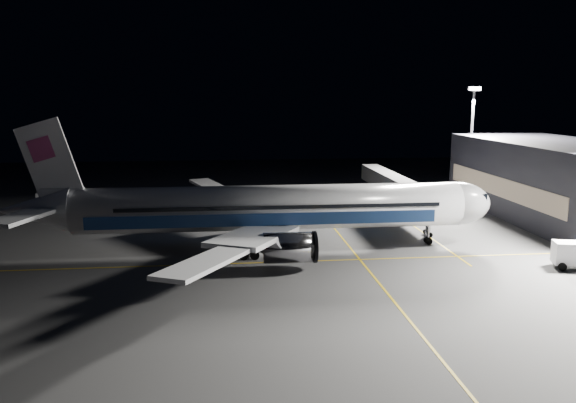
# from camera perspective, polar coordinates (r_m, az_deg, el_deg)

# --- Properties ---
(ground) EXTENTS (200.00, 200.00, 0.00)m
(ground) POSITION_cam_1_polar(r_m,az_deg,el_deg) (71.31, -1.69, -4.79)
(ground) COLOR #4C4C4F
(ground) RESTS_ON ground
(guide_line_main) EXTENTS (0.25, 80.00, 0.01)m
(guide_line_main) POSITION_cam_1_polar(r_m,az_deg,el_deg) (72.75, 6.21, -4.53)
(guide_line_main) COLOR gold
(guide_line_main) RESTS_ON ground
(guide_line_cross) EXTENTS (70.00, 0.25, 0.01)m
(guide_line_cross) POSITION_cam_1_polar(r_m,az_deg,el_deg) (65.57, -1.27, -6.18)
(guide_line_cross) COLOR gold
(guide_line_cross) RESTS_ON ground
(guide_line_side) EXTENTS (0.25, 40.00, 0.01)m
(guide_line_side) POSITION_cam_1_polar(r_m,az_deg,el_deg) (85.29, 12.67, -2.46)
(guide_line_side) COLOR gold
(guide_line_side) RESTS_ON ground
(airliner) EXTENTS (61.48, 54.22, 16.64)m
(airliner) POSITION_cam_1_polar(r_m,az_deg,el_deg) (70.03, -2.59, -0.74)
(airliner) COLOR silver
(airliner) RESTS_ON ground
(terminal) EXTENTS (18.12, 40.00, 12.00)m
(terminal) POSITION_cam_1_polar(r_m,az_deg,el_deg) (98.05, 25.44, 2.02)
(terminal) COLOR black
(terminal) RESTS_ON ground
(jet_bridge) EXTENTS (3.60, 34.40, 6.30)m
(jet_bridge) POSITION_cam_1_polar(r_m,az_deg,el_deg) (91.93, 11.18, 1.45)
(jet_bridge) COLOR #B2B2B7
(jet_bridge) RESTS_ON ground
(floodlight_mast_north) EXTENTS (2.40, 0.68, 20.70)m
(floodlight_mast_north) POSITION_cam_1_polar(r_m,az_deg,el_deg) (110.45, 18.17, 6.72)
(floodlight_mast_north) COLOR #59595E
(floodlight_mast_north) RESTS_ON ground
(baggage_tug) EXTENTS (2.36, 1.96, 1.61)m
(baggage_tug) POSITION_cam_1_polar(r_m,az_deg,el_deg) (82.63, -4.77, -2.13)
(baggage_tug) COLOR black
(baggage_tug) RESTS_ON ground
(safety_cone_a) EXTENTS (0.37, 0.37, 0.56)m
(safety_cone_a) POSITION_cam_1_polar(r_m,az_deg,el_deg) (77.06, 2.45, -3.40)
(safety_cone_a) COLOR #F55A0A
(safety_cone_a) RESTS_ON ground
(safety_cone_b) EXTENTS (0.45, 0.45, 0.68)m
(safety_cone_b) POSITION_cam_1_polar(r_m,az_deg,el_deg) (83.61, 1.75, -2.23)
(safety_cone_b) COLOR #F55A0A
(safety_cone_b) RESTS_ON ground
(safety_cone_c) EXTENTS (0.40, 0.40, 0.61)m
(safety_cone_c) POSITION_cam_1_polar(r_m,az_deg,el_deg) (74.92, -7.50, -3.88)
(safety_cone_c) COLOR #F55A0A
(safety_cone_c) RESTS_ON ground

